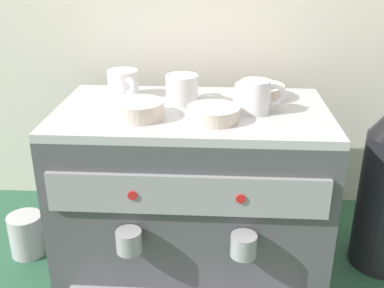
% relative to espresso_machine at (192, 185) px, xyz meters
% --- Properties ---
extents(ground_plane, '(4.00, 4.00, 0.00)m').
position_rel_espresso_machine_xyz_m(ground_plane, '(0.00, 0.01, -0.20)').
color(ground_plane, '#28563D').
extents(tiled_backsplash_wall, '(2.80, 0.03, 1.19)m').
position_rel_espresso_machine_xyz_m(tiled_backsplash_wall, '(0.00, 0.31, 0.40)').
color(tiled_backsplash_wall, silver).
rests_on(tiled_backsplash_wall, ground_plane).
extents(espresso_machine, '(0.65, 0.48, 0.40)m').
position_rel_espresso_machine_xyz_m(espresso_machine, '(0.00, 0.00, 0.00)').
color(espresso_machine, '#4C4C51').
rests_on(espresso_machine, ground_plane).
extents(ceramic_cup_0, '(0.08, 0.11, 0.07)m').
position_rel_espresso_machine_xyz_m(ceramic_cup_0, '(-0.02, 0.04, 0.24)').
color(ceramic_cup_0, white).
rests_on(ceramic_cup_0, espresso_machine).
extents(ceramic_cup_1, '(0.11, 0.07, 0.08)m').
position_rel_espresso_machine_xyz_m(ceramic_cup_1, '(0.15, -0.01, 0.24)').
color(ceramic_cup_1, white).
rests_on(ceramic_cup_1, espresso_machine).
extents(ceramic_cup_2, '(0.09, 0.11, 0.07)m').
position_rel_espresso_machine_xyz_m(ceramic_cup_2, '(-0.18, 0.09, 0.24)').
color(ceramic_cup_2, white).
rests_on(ceramic_cup_2, espresso_machine).
extents(ceramic_bowl_0, '(0.12, 0.12, 0.03)m').
position_rel_espresso_machine_xyz_m(ceramic_bowl_0, '(0.16, 0.10, 0.22)').
color(ceramic_bowl_0, beige).
rests_on(ceramic_bowl_0, espresso_machine).
extents(ceramic_bowl_1, '(0.12, 0.12, 0.04)m').
position_rel_espresso_machine_xyz_m(ceramic_bowl_1, '(-0.12, -0.06, 0.22)').
color(ceramic_bowl_1, beige).
rests_on(ceramic_bowl_1, espresso_machine).
extents(ceramic_bowl_2, '(0.12, 0.12, 0.03)m').
position_rel_espresso_machine_xyz_m(ceramic_bowl_2, '(0.05, -0.07, 0.22)').
color(ceramic_bowl_2, beige).
rests_on(ceramic_bowl_2, espresso_machine).
extents(milk_pitcher, '(0.09, 0.09, 0.11)m').
position_rel_espresso_machine_xyz_m(milk_pitcher, '(-0.43, -0.04, -0.14)').
color(milk_pitcher, '#B7B7BC').
rests_on(milk_pitcher, ground_plane).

